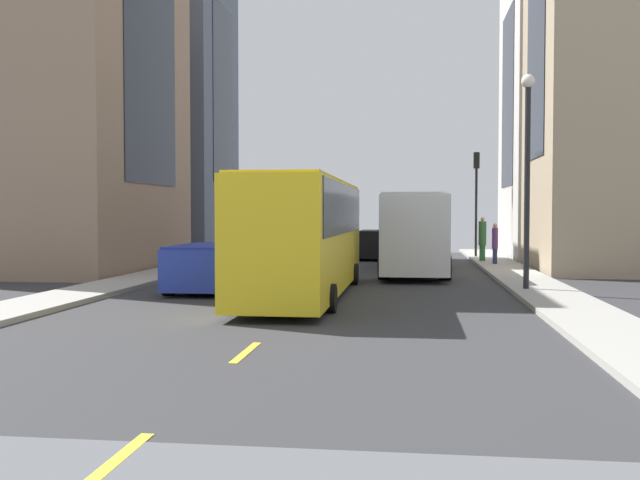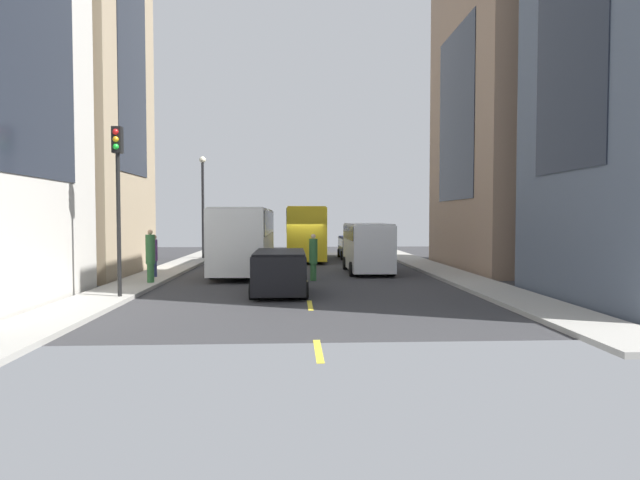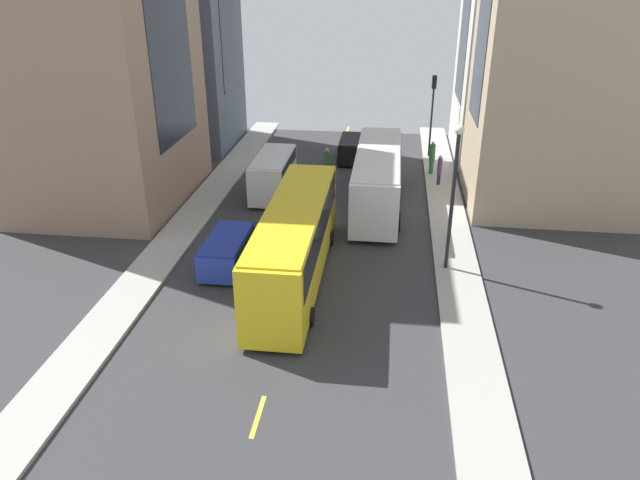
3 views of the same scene
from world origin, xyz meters
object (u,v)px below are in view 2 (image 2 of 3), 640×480
Objects in this scene: pedestrian_waiting_curb at (154,254)px; traffic_light_near_corner at (118,179)px; delivery_van_white at (368,244)px; pedestrian_crossing_mid at (150,255)px; streetcar_yellow at (305,228)px; city_bus_white at (246,234)px; car_black_0 at (280,269)px; car_blue_1 at (353,246)px; pedestrian_walking_far at (313,256)px.

traffic_light_near_corner is (0.38, -6.13, 3.02)m from pedestrian_waiting_curb.
pedestrian_crossing_mid is at bearing -153.35° from delivery_van_white.
city_bus_white is at bearing -109.77° from streetcar_yellow.
car_black_0 is 18.02m from car_blue_1.
delivery_van_white is 13.63m from traffic_light_near_corner.
car_black_0 is at bearing -105.19° from car_blue_1.
city_bus_white is at bearing 70.82° from traffic_light_near_corner.
streetcar_yellow reaches higher than car_black_0.
traffic_light_near_corner is (-3.47, -9.97, 2.22)m from city_bus_white.
car_blue_1 is 1.85× the size of pedestrian_crossing_mid.
city_bus_white is 9.99m from streetcar_yellow.
delivery_van_white reaches higher than car_black_0.
streetcar_yellow is 6.22× the size of pedestrian_waiting_curb.
streetcar_yellow is 10.88m from delivery_van_white.
car_black_0 is at bearing -94.16° from streetcar_yellow.
car_blue_1 is 13.51m from pedestrian_walking_far.
pedestrian_crossing_mid reaches higher than pedestrian_waiting_curb.
pedestrian_crossing_mid is (0.39, -2.15, 0.12)m from pedestrian_waiting_curb.
city_bus_white reaches higher than pedestrian_waiting_curb.
delivery_van_white is 2.80× the size of pedestrian_waiting_curb.
pedestrian_waiting_curb is (-3.85, -3.84, -0.81)m from city_bus_white.
streetcar_yellow is at bearing 106.43° from delivery_van_white.
city_bus_white reaches higher than pedestrian_crossing_mid.
car_black_0 is 2.06× the size of pedestrian_waiting_curb.
delivery_van_white reaches higher than pedestrian_walking_far.
streetcar_yellow is 13.85m from pedestrian_walking_far.
delivery_van_white is 8.87m from car_black_0.
delivery_van_white is at bearing -73.57° from streetcar_yellow.
streetcar_yellow is (3.38, 9.40, 0.12)m from city_bus_white.
pedestrian_walking_far reaches higher than pedestrian_waiting_curb.
traffic_light_near_corner is (-0.01, -3.98, 2.90)m from pedestrian_crossing_mid.
streetcar_yellow is at bearing 85.84° from car_black_0.
pedestrian_walking_far is (7.33, -0.57, -0.07)m from pedestrian_waiting_curb.
car_black_0 is 6.54m from traffic_light_near_corner.
car_blue_1 is at bearing -11.81° from streetcar_yellow.
pedestrian_walking_far is at bearing -51.77° from city_bus_white.
car_black_0 is 0.68× the size of traffic_light_near_corner.
city_bus_white is 6.55m from delivery_van_white.
city_bus_white is 5.50m from pedestrian_waiting_curb.
streetcar_yellow reaches higher than delivery_van_white.
car_blue_1 is 21.54m from traffic_light_near_corner.
car_black_0 is (2.06, -8.71, -1.05)m from city_bus_white.
pedestrian_walking_far is (-3.30, -13.10, 0.21)m from car_blue_1.
car_blue_1 is at bearing 67.44° from pedestrian_crossing_mid.
traffic_light_near_corner reaches higher than streetcar_yellow.
pedestrian_walking_far is at bearing 71.72° from car_black_0.
car_blue_1 is (0.33, 9.70, -0.60)m from delivery_van_white.
pedestrian_walking_far is 0.37× the size of traffic_light_near_corner.
pedestrian_walking_far is at bearing -131.17° from delivery_van_white.
pedestrian_waiting_curb reaches higher than car_black_0.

